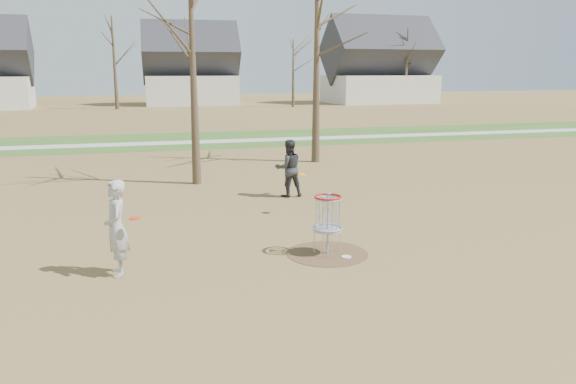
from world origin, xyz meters
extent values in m
plane|color=brown|center=(0.00, 0.00, 0.00)|extent=(160.00, 160.00, 0.00)
cube|color=#2D5119|center=(0.00, 21.00, 0.01)|extent=(160.00, 8.00, 0.01)
cube|color=#9E9E99|center=(0.00, 20.00, 0.01)|extent=(160.00, 1.50, 0.01)
cylinder|color=#47331E|center=(0.00, 0.00, 0.01)|extent=(1.80, 1.80, 0.01)
imported|color=#A4A4A4|center=(-4.39, -0.16, 0.95)|extent=(0.52, 0.74, 1.90)
imported|color=#2C2C30|center=(0.62, 5.71, 0.91)|extent=(0.92, 0.73, 1.82)
cylinder|color=silver|center=(0.31, -0.36, 0.02)|extent=(0.22, 0.22, 0.02)
cylinder|color=orange|center=(0.40, 3.41, 1.13)|extent=(0.22, 0.22, 0.07)
cylinder|color=red|center=(-4.03, -0.46, 1.20)|extent=(0.22, 0.22, 0.02)
cylinder|color=#9EA3AD|center=(0.00, 0.00, 0.68)|extent=(0.05, 0.05, 1.35)
cylinder|color=#9EA3AD|center=(0.00, 0.00, 0.55)|extent=(0.64, 0.64, 0.04)
torus|color=#9EA3AD|center=(0.00, 0.00, 1.25)|extent=(0.60, 0.60, 0.04)
torus|color=red|center=(0.00, 0.00, 1.28)|extent=(0.60, 0.60, 0.04)
cone|color=#382B1E|center=(-2.00, 8.50, 3.75)|extent=(0.32, 0.32, 7.50)
cone|color=#382B1E|center=(3.50, 12.00, 4.25)|extent=(0.36, 0.36, 8.50)
cone|color=#382B1E|center=(-6.00, 48.00, 4.50)|extent=(0.40, 0.40, 9.00)
cone|color=#382B1E|center=(12.00, 47.00, 3.50)|extent=(0.32, 0.32, 7.00)
cone|color=#382B1E|center=(26.00, 49.00, 4.25)|extent=(0.38, 0.38, 8.50)
cube|color=silver|center=(2.00, 54.00, 1.60)|extent=(10.24, 7.34, 3.20)
pyramid|color=#2D2D33|center=(2.00, 54.00, 4.98)|extent=(10.74, 7.36, 3.55)
cube|color=silver|center=(24.00, 52.00, 1.60)|extent=(12.40, 8.62, 3.20)
pyramid|color=#2D2D33|center=(24.00, 52.00, 5.23)|extent=(13.00, 8.65, 4.06)
camera|label=1|loc=(-3.82, -11.16, 3.98)|focal=35.00mm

